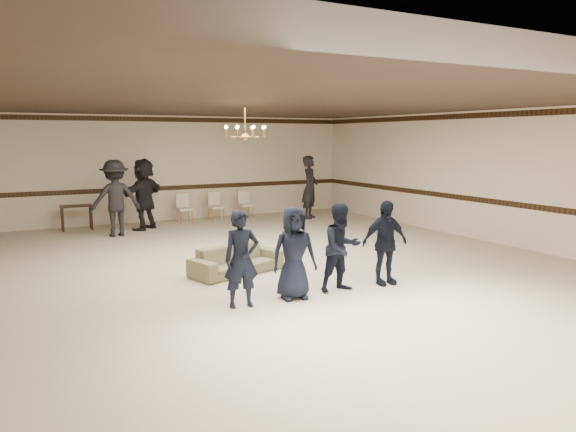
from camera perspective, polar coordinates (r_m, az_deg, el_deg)
name	(u,v)px	position (r m, az deg, el deg)	size (l,w,h in m)	color
room	(267,187)	(10.43, -2.28, 3.10)	(12.01, 14.01, 3.21)	#C2B295
chair_rail	(167,188)	(17.02, -12.61, 2.90)	(12.00, 0.02, 0.14)	black
crown_molding	(165,119)	(16.96, -12.84, 9.91)	(12.00, 0.02, 0.14)	black
chandelier	(245,121)	(11.30, -4.57, 9.96)	(0.94, 0.94, 0.89)	#B27F39
boy_a	(241,259)	(8.15, -4.94, -4.54)	(0.54, 0.35, 1.47)	black
boy_b	(294,253)	(8.53, 0.63, -3.93)	(0.72, 0.47, 1.47)	black
boy_c	(342,248)	(8.99, 5.67, -3.33)	(0.72, 0.56, 1.47)	black
boy_d	(385,243)	(9.51, 10.19, -2.78)	(0.86, 0.36, 1.47)	black
settee	(237,260)	(10.23, -5.45, -4.62)	(1.80, 0.70, 0.53)	#666344
adult_left	(115,198)	(14.60, -17.77, 1.79)	(1.28, 0.73, 1.98)	black
adult_mid	(144,194)	(15.47, -14.97, 2.25)	(1.83, 0.58, 1.98)	black
adult_right	(310,187)	(17.00, 2.34, 3.05)	(0.72, 0.47, 1.98)	black
banquet_chair_left	(184,209)	(16.39, -10.88, 0.78)	(0.43, 0.43, 0.88)	beige
banquet_chair_mid	(216,207)	(16.71, -7.60, 1.00)	(0.43, 0.43, 0.88)	beige
banquet_chair_right	(246,205)	(17.08, -4.46, 1.20)	(0.43, 0.43, 0.88)	beige
console_table	(77,218)	(15.98, -21.40, -0.16)	(0.83, 0.35, 0.70)	black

